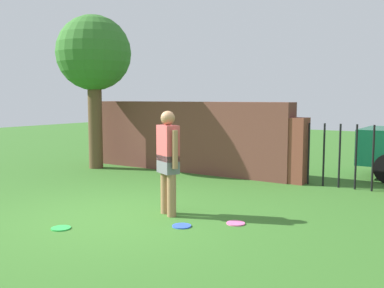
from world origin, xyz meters
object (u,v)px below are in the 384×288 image
frisbee_green (61,228)px  frisbee_blue (182,226)px  person (168,158)px  tree (94,56)px  frisbee_pink (236,223)px

frisbee_green → frisbee_blue: size_ratio=1.00×
person → tree: bearing=174.1°
person → frisbee_green: (-0.81, -1.42, -0.89)m
frisbee_pink → frisbee_blue: 0.79m
frisbee_pink → frisbee_green: 2.47m
tree → frisbee_blue: 6.43m
frisbee_green → frisbee_blue: bearing=37.0°
frisbee_green → frisbee_blue: same height
frisbee_green → frisbee_blue: 1.69m
tree → frisbee_blue: tree is taller
frisbee_blue → person: bearing=142.6°
frisbee_blue → frisbee_pink: bearing=43.0°
person → frisbee_pink: 1.43m
tree → frisbee_blue: bearing=-32.6°
person → frisbee_pink: person is taller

